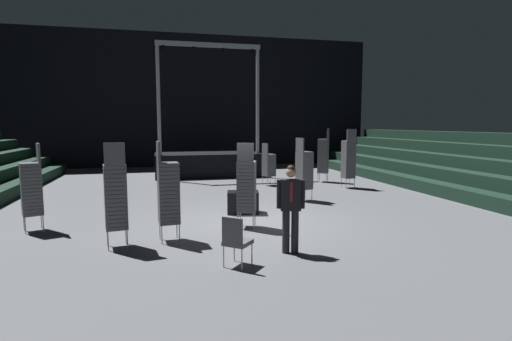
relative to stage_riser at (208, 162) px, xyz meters
name	(u,v)px	position (x,y,z in m)	size (l,w,h in m)	color
ground_plane	(251,224)	(0.00, -9.89, -0.75)	(22.00, 30.00, 0.10)	#515459
arena_end_wall	(197,101)	(0.00, 5.11, 3.30)	(22.00, 0.30, 8.00)	black
bleacher_bank_right	(507,167)	(9.12, -8.89, 0.42)	(3.75, 24.00, 2.25)	black
stage_riser	(208,162)	(0.00, 0.00, 0.00)	(5.15, 2.56, 6.32)	black
man_with_tie	(291,203)	(0.19, -12.60, 0.31)	(0.57, 0.32, 1.79)	black
chair_stack_front_left	(304,170)	(2.38, -7.41, 0.36)	(0.55, 0.55, 2.14)	#B2B5BA
chair_stack_front_right	(349,159)	(5.10, -5.20, 0.49)	(0.47, 0.47, 2.39)	#B2B5BA
chair_stack_mid_left	(116,196)	(-3.25, -11.39, 0.41)	(0.50, 0.50, 2.22)	#B2B5BA
chair_stack_mid_right	(323,155)	(4.79, -3.35, 0.49)	(0.61, 0.61, 2.39)	#B2B5BA
chair_stack_mid_centre	(246,185)	(-0.24, -10.40, 0.36)	(0.56, 0.56, 2.14)	#B2B5BA
chair_stack_rear_left	(269,164)	(2.13, -3.82, 0.20)	(0.56, 0.56, 1.79)	#B2B5BA
chair_stack_rear_right	(32,188)	(-5.35, -9.56, 0.36)	(0.57, 0.57, 2.14)	#B2B5BA
chair_stack_rear_centre	(168,192)	(-2.17, -11.16, 0.41)	(0.48, 0.48, 2.22)	#B2B5BA
equipment_road_case	(243,202)	(0.00, -8.77, -0.39)	(0.90, 0.60, 0.64)	black
loose_chair_near_man	(236,238)	(-1.03, -13.13, -0.17)	(0.62, 0.62, 0.95)	#B2B5BA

